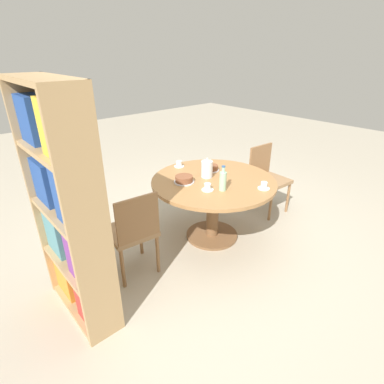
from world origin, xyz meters
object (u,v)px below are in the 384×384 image
Objects in this scene: cup_c at (179,164)px; bookshelf at (71,215)px; cup_a at (208,187)px; cake_second at (212,168)px; chair_a at (133,231)px; chair_b at (267,177)px; water_bottle at (223,181)px; cup_b at (264,186)px; coffee_pot at (207,168)px; cake_main at (184,179)px.

bookshelf is at bearing 111.67° from cup_c.
cup_a is 0.73m from cup_c.
bookshelf is 10.71× the size of cake_second.
cake_second is 0.40m from cup_c.
chair_a is 0.47× the size of bookshelf.
cup_a is at bearing 163.06° from cup_c.
chair_b is 3.39× the size of water_bottle.
cup_b reaches higher than cake_second.
cup_a is (-0.25, 0.24, -0.07)m from coffee_pot.
bookshelf reaches higher than cup_a.
water_bottle is (-0.20, -1.42, -0.07)m from bookshelf.
coffee_pot is (0.06, -1.00, 0.34)m from chair_a.
chair_b is at bearing -175.30° from chair_a.
chair_b reaches higher than cake_main.
cake_main is 1.79× the size of cup_a.
bookshelf is 1.55m from coffee_pot.
coffee_pot reaches higher than cake_main.
cup_a is at bearing 51.64° from cup_b.
cake_main is (0.40, 0.16, -0.07)m from water_bottle.
water_bottle reaches higher than chair_b.
bookshelf is at bearing 98.35° from cake_second.
water_bottle is 2.13× the size of cup_b.
cake_second is (0.05, -0.46, -0.00)m from cake_main.
cake_main is 0.31m from cup_a.
cup_c is at bearing 155.00° from chair_b.
cake_second is 0.54m from cup_a.
bookshelf is at bearing 75.62° from cup_b.
chair_b is 4.04× the size of cake_main.
cup_b is at bearing -161.01° from coffee_pot.
cup_b is (-0.70, -0.03, -0.00)m from cake_second.
cup_b is at bearing -128.36° from cup_a.
chair_b is 0.90m from cake_second.
cake_main is at bearing 79.97° from coffee_pot.
coffee_pot is at bearing -176.95° from cup_c.
cup_b is at bearing -167.60° from cup_c.
chair_a is at bearing 75.83° from cup_a.
cup_b is (-0.45, -1.75, -0.14)m from bookshelf.
chair_b is 1.06m from coffee_pot.
cake_main reaches higher than cup_b.
chair_b is 1.20m from cup_c.
cup_a and cup_c have the same top height.
chair_b is 7.22× the size of cup_a.
cup_c is (0.60, -1.52, -0.14)m from bookshelf.
cake_second is at bearing 2.76° from cup_b.
coffee_pot is (0.15, -1.55, -0.07)m from bookshelf.
chair_b is 1.20m from water_bottle.
chair_a is 7.22× the size of cup_b.
chair_b is at bearing -58.11° from cup_b.
cup_b is (-0.49, 0.79, 0.27)m from chair_b.
cake_second is 1.42× the size of cup_c.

